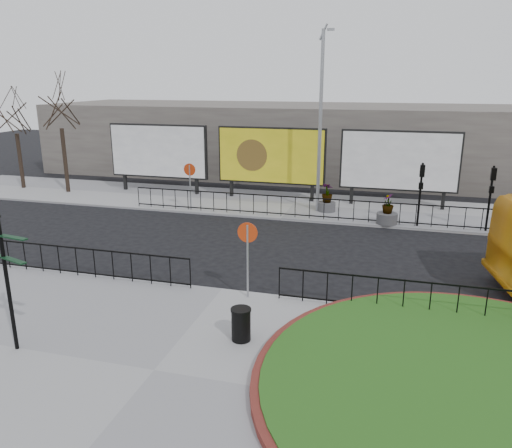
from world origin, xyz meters
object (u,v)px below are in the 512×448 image
(planter_c, at_px, (387,213))
(billboard_mid, at_px, (271,156))
(litter_bin, at_px, (241,324))
(fingerpost_sign, at_px, (5,269))
(planter_b, at_px, (327,200))
(lamp_post, at_px, (320,120))

(planter_c, bearing_deg, billboard_mid, 151.56)
(billboard_mid, bearing_deg, litter_bin, -79.09)
(fingerpost_sign, bearing_deg, planter_b, 87.70)
(billboard_mid, height_order, fingerpost_sign, billboard_mid)
(planter_c, bearing_deg, litter_bin, -105.70)
(lamp_post, height_order, planter_b, lamp_post)
(litter_bin, bearing_deg, billboard_mid, 100.91)
(billboard_mid, height_order, litter_bin, billboard_mid)
(lamp_post, relative_size, planter_b, 6.18)
(litter_bin, bearing_deg, lamp_post, 90.34)
(litter_bin, bearing_deg, planter_b, 88.34)
(fingerpost_sign, bearing_deg, litter_bin, 37.52)
(lamp_post, bearing_deg, billboard_mid, 146.75)
(lamp_post, relative_size, fingerpost_sign, 2.55)
(planter_b, distance_m, planter_c, 3.49)
(billboard_mid, bearing_deg, planter_b, -29.39)
(billboard_mid, relative_size, planter_c, 4.19)
(lamp_post, bearing_deg, litter_bin, -89.66)
(planter_c, bearing_deg, fingerpost_sign, -121.86)
(billboard_mid, distance_m, litter_bin, 16.46)
(billboard_mid, distance_m, fingerpost_sign, 18.15)
(planter_b, bearing_deg, lamp_post, 180.00)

